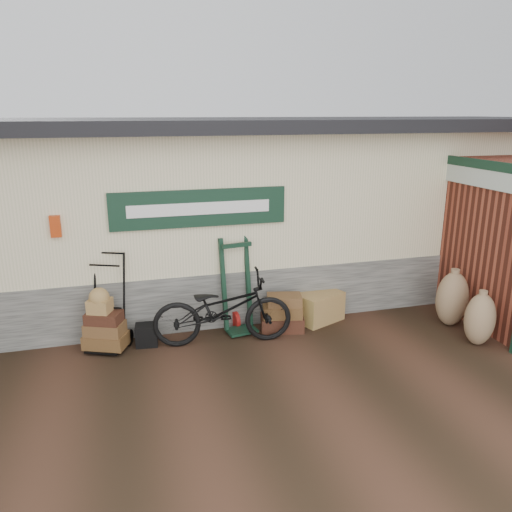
{
  "coord_description": "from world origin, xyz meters",
  "views": [
    {
      "loc": [
        -1.42,
        -6.21,
        3.31
      ],
      "look_at": [
        0.54,
        0.9,
        1.17
      ],
      "focal_mm": 35.0,
      "sensor_mm": 36.0,
      "label": 1
    }
  ],
  "objects_px": {
    "green_barrow": "(237,286)",
    "suitcase_stack": "(282,312)",
    "wicker_hamper": "(319,307)",
    "porter_trolley": "(107,301)",
    "bicycle": "(223,306)",
    "black_trunk": "(147,335)"
  },
  "relations": [
    {
      "from": "green_barrow",
      "to": "suitcase_stack",
      "type": "bearing_deg",
      "value": -24.22
    },
    {
      "from": "suitcase_stack",
      "to": "wicker_hamper",
      "type": "bearing_deg",
      "value": 14.26
    },
    {
      "from": "suitcase_stack",
      "to": "porter_trolley",
      "type": "bearing_deg",
      "value": 177.1
    },
    {
      "from": "green_barrow",
      "to": "bicycle",
      "type": "bearing_deg",
      "value": -138.2
    },
    {
      "from": "porter_trolley",
      "to": "wicker_hamper",
      "type": "bearing_deg",
      "value": 23.96
    },
    {
      "from": "green_barrow",
      "to": "wicker_hamper",
      "type": "bearing_deg",
      "value": -9.58
    },
    {
      "from": "black_trunk",
      "to": "porter_trolley",
      "type": "bearing_deg",
      "value": 167.22
    },
    {
      "from": "wicker_hamper",
      "to": "black_trunk",
      "type": "height_order",
      "value": "wicker_hamper"
    },
    {
      "from": "porter_trolley",
      "to": "wicker_hamper",
      "type": "height_order",
      "value": "porter_trolley"
    },
    {
      "from": "green_barrow",
      "to": "black_trunk",
      "type": "height_order",
      "value": "green_barrow"
    },
    {
      "from": "black_trunk",
      "to": "wicker_hamper",
      "type": "bearing_deg",
      "value": 3.3
    },
    {
      "from": "bicycle",
      "to": "green_barrow",
      "type": "bearing_deg",
      "value": -32.52
    },
    {
      "from": "wicker_hamper",
      "to": "suitcase_stack",
      "type": "bearing_deg",
      "value": -165.74
    },
    {
      "from": "bicycle",
      "to": "porter_trolley",
      "type": "bearing_deg",
      "value": 83.92
    },
    {
      "from": "black_trunk",
      "to": "bicycle",
      "type": "relative_size",
      "value": 0.15
    },
    {
      "from": "green_barrow",
      "to": "suitcase_stack",
      "type": "height_order",
      "value": "green_barrow"
    },
    {
      "from": "green_barrow",
      "to": "suitcase_stack",
      "type": "distance_m",
      "value": 0.83
    },
    {
      "from": "porter_trolley",
      "to": "black_trunk",
      "type": "distance_m",
      "value": 0.76
    },
    {
      "from": "suitcase_stack",
      "to": "wicker_hamper",
      "type": "distance_m",
      "value": 0.72
    },
    {
      "from": "porter_trolley",
      "to": "suitcase_stack",
      "type": "relative_size",
      "value": 2.14
    },
    {
      "from": "green_barrow",
      "to": "wicker_hamper",
      "type": "xyz_separation_m",
      "value": [
        1.37,
        0.0,
        -0.5
      ]
    },
    {
      "from": "green_barrow",
      "to": "suitcase_stack",
      "type": "xyz_separation_m",
      "value": [
        0.68,
        -0.18,
        -0.44
      ]
    }
  ]
}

